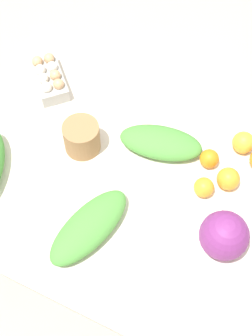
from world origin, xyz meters
The scene contains 11 objects.
ground_plane centered at (0.00, 0.00, 0.00)m, with size 8.00×8.00×0.00m, color #B2A899.
dining_table centered at (0.00, 0.00, 0.68)m, with size 1.37×1.06×0.77m.
cabbage_purple centered at (-0.41, 0.12, 0.85)m, with size 0.16×0.16×0.16m, color #7A2D75.
egg_carton centered at (0.47, -0.24, 0.82)m, with size 0.24×0.24×0.09m.
paper_bag centered at (0.19, -0.03, 0.83)m, with size 0.14×0.14×0.12m, color #997047.
greens_bunch_scallion centered at (0.01, 0.27, 0.81)m, with size 0.35×0.14×0.08m, color #4C933D.
greens_bunch_kale centered at (-0.07, -0.15, 0.81)m, with size 0.31×0.15×0.08m, color #4C933D.
orange_0 centered at (-0.26, -0.16, 0.81)m, with size 0.07×0.07×0.07m, color orange.
orange_1 centered at (-0.35, -0.11, 0.81)m, with size 0.08×0.08×0.08m, color orange.
orange_2 centered at (-0.29, -0.04, 0.81)m, with size 0.07×0.07×0.07m, color orange.
orange_3 centered at (-0.35, -0.28, 0.81)m, with size 0.08×0.08×0.08m, color #F9A833.
Camera 1 is at (-0.38, 0.80, 2.26)m, focal length 50.00 mm.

